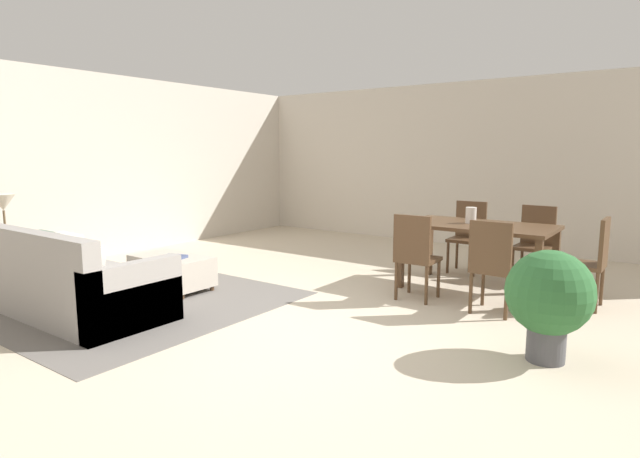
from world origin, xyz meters
TOP-DOWN VIEW (x-y plane):
  - ground_plane at (0.00, 0.00)m, footprint 10.80×10.80m
  - wall_back at (0.00, 5.00)m, footprint 9.00×0.12m
  - wall_left at (-4.50, 0.50)m, footprint 0.12×11.00m
  - area_rug at (-2.13, -0.30)m, footprint 3.00×2.80m
  - couch at (-2.17, -0.91)m, footprint 2.10×0.95m
  - ottoman_table at (-2.09, 0.26)m, footprint 0.95×0.53m
  - side_table at (-3.52, -0.87)m, footprint 0.40×0.40m
  - table_lamp at (-3.52, -0.87)m, footprint 0.26×0.26m
  - dining_table at (0.75, 2.26)m, footprint 1.62×0.92m
  - dining_chair_near_left at (0.37, 1.46)m, footprint 0.42×0.42m
  - dining_chair_near_right at (1.18, 1.46)m, footprint 0.41×0.41m
  - dining_chair_far_left at (0.33, 3.12)m, footprint 0.41×0.41m
  - dining_chair_far_right at (1.18, 3.05)m, footprint 0.42×0.42m
  - dining_chair_head_east at (1.91, 2.26)m, footprint 0.40×0.40m
  - vase_centerpiece at (0.66, 2.28)m, footprint 0.12×0.12m
  - book_on_ottoman at (-1.97, 0.19)m, footprint 0.30×0.26m
  - potted_plant at (1.88, 0.58)m, footprint 0.64×0.64m

SIDE VIEW (x-z plane):
  - ground_plane at x=0.00m, z-range 0.00..0.00m
  - area_rug at x=-2.13m, z-range 0.00..0.01m
  - ottoman_table at x=-2.09m, z-range 0.03..0.41m
  - couch at x=-2.17m, z-range -0.14..0.72m
  - book_on_ottoman at x=-1.97m, z-range 0.38..0.42m
  - side_table at x=-3.52m, z-range 0.17..0.74m
  - potted_plant at x=1.88m, z-range 0.08..0.92m
  - dining_chair_near_left at x=0.37m, z-range 0.06..0.98m
  - dining_chair_near_right at x=1.18m, z-range 0.06..0.98m
  - dining_chair_far_left at x=0.33m, z-range 0.06..0.98m
  - dining_chair_far_right at x=1.18m, z-range 0.06..0.98m
  - dining_chair_head_east at x=1.91m, z-range 0.06..0.98m
  - dining_table at x=0.75m, z-range 0.29..1.05m
  - vase_centerpiece at x=0.66m, z-range 0.76..0.94m
  - table_lamp at x=-3.52m, z-range 0.72..1.25m
  - wall_back at x=0.00m, z-range 0.00..2.70m
  - wall_left at x=-4.50m, z-range 0.00..2.70m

